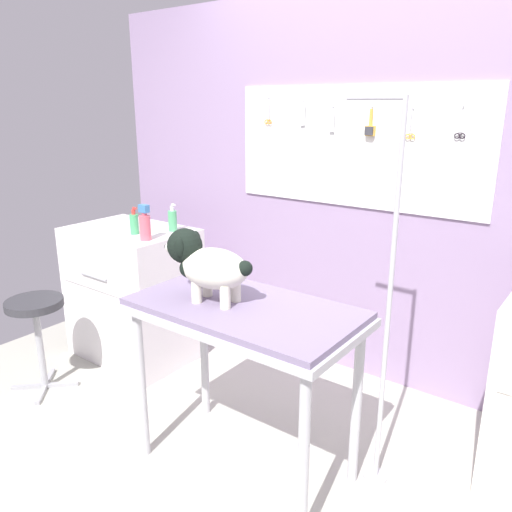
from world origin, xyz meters
TOP-DOWN VIEW (x-y plane):
  - ground at (0.00, 0.00)m, footprint 4.40×4.00m
  - rear_wall_panel at (-0.00, 1.28)m, footprint 4.00×0.11m
  - grooming_table at (-0.01, 0.10)m, footprint 1.02×0.56m
  - grooming_arm at (0.51, 0.40)m, footprint 0.30×0.11m
  - dog at (-0.18, 0.05)m, footprint 0.43×0.25m
  - counter_left at (-1.32, 0.56)m, footprint 0.80×0.58m
  - stool at (-1.42, -0.08)m, footprint 0.33×0.33m
  - shampoo_bottle at (-1.05, 0.69)m, footprint 0.06×0.06m
  - spray_bottle_short at (-1.18, 0.50)m, footprint 0.06×0.05m
  - conditioner_bottle at (-1.02, 0.44)m, footprint 0.07×0.07m

SIDE VIEW (x-z plane):
  - ground at x=0.00m, z-range -0.04..0.00m
  - counter_left at x=-1.32m, z-range 0.00..0.89m
  - stool at x=-1.42m, z-range 0.18..0.75m
  - grooming_table at x=-0.01m, z-range 0.32..1.15m
  - grooming_arm at x=0.51m, z-range -0.05..1.64m
  - spray_bottle_short at x=-1.18m, z-range 0.87..1.04m
  - shampoo_bottle at x=-1.05m, z-range 0.87..1.04m
  - conditioner_bottle at x=-1.02m, z-range 0.87..1.08m
  - dog at x=-0.18m, z-range 0.84..1.15m
  - rear_wall_panel at x=0.00m, z-range 0.01..2.31m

